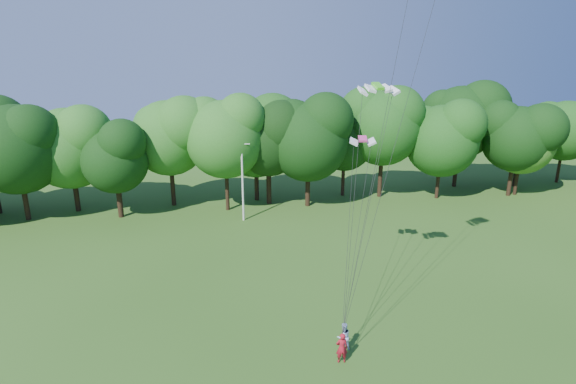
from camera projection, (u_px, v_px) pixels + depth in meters
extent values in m
cylinder|color=silver|center=(243.00, 182.00, 44.80)|extent=(0.20, 0.20, 8.08)
cube|color=silver|center=(241.00, 144.00, 43.71)|extent=(1.62, 0.21, 0.08)
imported|color=#A71523|center=(342.00, 348.00, 24.16)|extent=(0.66, 0.45, 1.77)
imported|color=#B4CCFA|center=(343.00, 337.00, 25.22)|extent=(0.94, 0.81, 1.68)
cube|color=#45CA1E|center=(378.00, 86.00, 25.95)|extent=(2.33, 1.07, 0.42)
cube|color=#CE3981|center=(363.00, 139.00, 31.11)|extent=(1.94, 1.25, 0.35)
cylinder|color=#342014|center=(269.00, 185.00, 50.69)|extent=(0.44, 0.44, 4.35)
ellipsoid|color=black|center=(268.00, 135.00, 49.06)|extent=(8.70, 8.70, 9.49)
cylinder|color=#382716|center=(517.00, 178.00, 54.05)|extent=(0.48, 0.48, 4.06)
ellipsoid|color=#376820|center=(523.00, 134.00, 52.53)|extent=(8.12, 8.12, 8.86)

